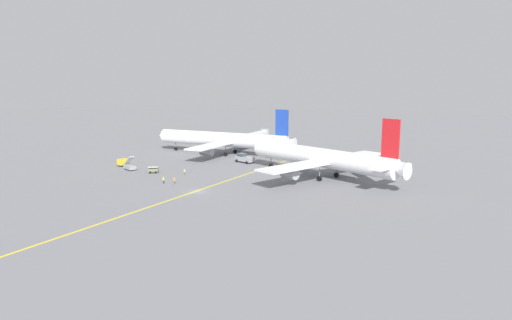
{
  "coord_description": "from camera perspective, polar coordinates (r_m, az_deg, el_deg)",
  "views": [
    {
      "loc": [
        54.16,
        -83.76,
        24.46
      ],
      "look_at": [
        3.99,
        22.91,
        4.0
      ],
      "focal_mm": 31.3,
      "sensor_mm": 36.0,
      "label": 1
    }
  ],
  "objects": [
    {
      "name": "airliner_at_gate_left",
      "position": [
        154.36,
        -4.22,
        2.62
      ],
      "size": [
        53.95,
        43.28,
        15.99
      ],
      "color": "white",
      "rests_on": "ground"
    },
    {
      "name": "ground_crew_marshaller_foreground",
      "position": [
        121.17,
        -9.12,
        -1.52
      ],
      "size": [
        0.36,
        0.36,
        1.63
      ],
      "color": "#4C4C51",
      "rests_on": "ground"
    },
    {
      "name": "ground_crew_ramp_agent_by_cones",
      "position": [
        111.83,
        -11.75,
        -2.53
      ],
      "size": [
        0.36,
        0.36,
        1.72
      ],
      "color": "#2D3351",
      "rests_on": "ground"
    },
    {
      "name": "gse_baggage_cart_near_cluster",
      "position": [
        125.59,
        -13.0,
        -1.24
      ],
      "size": [
        3.15,
        2.76,
        1.71
      ],
      "color": "#666B4C",
      "rests_on": "ground"
    },
    {
      "name": "gse_container_dolly_flat",
      "position": [
        138.42,
        -16.65,
        -0.25
      ],
      "size": [
        2.84,
        3.6,
        2.15
      ],
      "color": "slate",
      "rests_on": "ground"
    },
    {
      "name": "ground_crew_wing_walker_right",
      "position": [
        110.93,
        -10.4,
        -2.61
      ],
      "size": [
        0.45,
        0.38,
        1.61
      ],
      "color": "#4C4C51",
      "rests_on": "ground"
    },
    {
      "name": "taxiway_stripe",
      "position": [
        110.81,
        -4.54,
        -2.93
      ],
      "size": [
        10.75,
        119.6,
        0.01
      ],
      "primitive_type": "cube",
      "rotation": [
        0.0,
        0.0,
        -0.09
      ],
      "color": "yellow",
      "rests_on": "ground"
    },
    {
      "name": "jet_bridge",
      "position": [
        178.22,
        0.32,
        3.22
      ],
      "size": [
        3.84,
        18.08,
        5.68
      ],
      "color": "#B7B7BC",
      "rests_on": "ground"
    },
    {
      "name": "gse_stair_truck_yellow",
      "position": [
        131.74,
        -15.86,
        -0.78
      ],
      "size": [
        4.92,
        3.71,
        4.06
      ],
      "color": "gray",
      "rests_on": "ground"
    },
    {
      "name": "pushback_tug",
      "position": [
        138.46,
        -1.49,
        0.21
      ],
      "size": [
        9.34,
        4.56,
        3.04
      ],
      "color": "gray",
      "rests_on": "ground"
    },
    {
      "name": "airliner_being_pushed",
      "position": [
        116.82,
        8.23,
        0.28
      ],
      "size": [
        48.05,
        42.09,
        16.54
      ],
      "color": "silver",
      "rests_on": "ground"
    },
    {
      "name": "ground_plane",
      "position": [
        102.69,
        -7.5,
        -4.02
      ],
      "size": [
        600.0,
        600.0,
        0.0
      ],
      "primitive_type": "plane",
      "color": "slate"
    }
  ]
}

